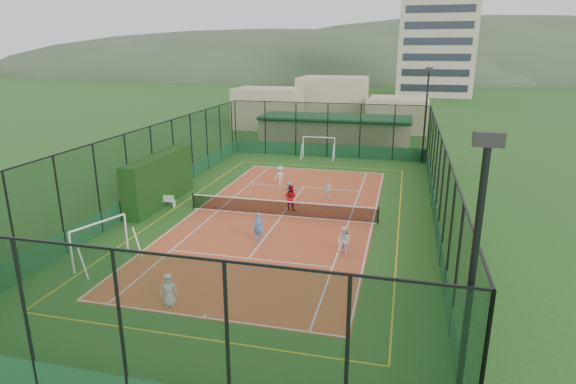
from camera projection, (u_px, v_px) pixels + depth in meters
The scene contains 21 objects.
ground at pixel (282, 216), 29.34m from camera, with size 300.00×300.00×0.00m, color #244F1B.
court_slab at pixel (282, 216), 29.33m from camera, with size 11.17×23.97×0.01m, color #C3462B.
tennis_net at pixel (282, 208), 29.18m from camera, with size 11.67×0.12×1.06m, color black, non-canonical shape.
perimeter_fence at pixel (281, 176), 28.61m from camera, with size 18.12×34.12×5.00m, color black, non-canonical shape.
floodlight_se at pixel (467, 315), 10.75m from camera, with size 0.60×0.26×8.25m, color black, non-canonical shape.
floodlight_ne at pixel (425, 116), 41.62m from camera, with size 0.60×0.26×8.25m, color black, non-canonical shape.
clubhouse at pixel (335, 131), 49.34m from camera, with size 15.20×7.20×3.15m, color tan, non-canonical shape.
apartment_tower at pixel (438, 21), 98.53m from camera, with size 15.00×12.00×30.00m, color beige.
distant_hills at pixel (388, 77), 168.83m from camera, with size 200.00×60.00×24.00m, color #384C33, non-canonical shape.
hedge_left at pixel (159, 180), 31.17m from camera, with size 1.12×7.45×3.26m, color black.
white_bench at pixel (164, 200), 30.90m from camera, with size 1.53×0.42×0.86m, color white, non-canonical shape.
futsal_goal_near at pixel (100, 243), 22.77m from camera, with size 0.89×3.08×1.99m, color white, non-canonical shape.
futsal_goal_far at pixel (319, 148), 44.36m from camera, with size 3.02×0.88×1.95m, color white, non-canonical shape.
child_near_left at pixel (168, 290), 18.93m from camera, with size 0.67×0.44×1.38m, color silver.
child_near_mid at pixel (259, 227), 25.32m from camera, with size 0.57×0.37×1.55m, color #4A87D3.
child_near_right at pixel (344, 241), 23.65m from camera, with size 0.70×0.55×1.45m, color white.
child_far_left at pixel (280, 175), 35.73m from camera, with size 0.93×0.54×1.44m, color silver.
child_far_right at pixel (328, 190), 32.42m from camera, with size 0.73×0.30×1.25m, color white.
child_far_back at pixel (290, 191), 32.17m from camera, with size 1.19×0.38×1.28m, color silver.
coach at pixel (291, 197), 30.15m from camera, with size 0.81×0.63×1.66m, color #B11215.
tennis_balls at pixel (267, 207), 30.87m from camera, with size 2.83×1.32×0.07m.
Camera 1 is at (6.96, -26.78, 9.86)m, focal length 30.00 mm.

